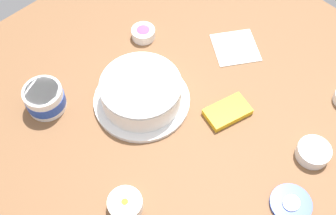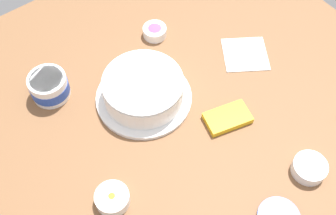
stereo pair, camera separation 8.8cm
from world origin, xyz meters
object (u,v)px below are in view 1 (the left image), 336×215
Objects in this scene: frosting_tub at (45,98)px; sprinkle_bowl_green at (313,152)px; sprinkle_bowl_rainbow at (143,33)px; sprinkle_bowl_yellow at (125,204)px; frosting_tub_lid at (291,204)px; paper_napkin at (235,47)px; frosted_cake at (141,92)px; candy_box_lower at (227,112)px.

sprinkle_bowl_green is at bearing 123.70° from frosting_tub.
sprinkle_bowl_yellow is (0.46, 0.44, 0.00)m from sprinkle_bowl_rainbow.
frosting_tub_lid is 0.76m from sprinkle_bowl_rainbow.
frosting_tub is at bearing -22.57° from paper_napkin.
frosted_cake is at bearing -8.79° from paper_napkin.
sprinkle_bowl_yellow is at bearing 14.59° from paper_napkin.
sprinkle_bowl_green is (-0.17, -0.05, 0.01)m from frosting_tub_lid.
frosted_cake is 0.55m from frosting_tub_lid.
frosting_tub reaches higher than candy_box_lower.
frosting_tub_lid is 0.78× the size of paper_napkin.
frosted_cake is 0.28m from sprinkle_bowl_rainbow.
paper_napkin is at bearing -165.41° from sprinkle_bowl_yellow.
frosting_tub_lid is 0.58m from paper_napkin.
candy_box_lower is at bearing 35.60° from paper_napkin.
sprinkle_bowl_green is 0.46m from paper_napkin.
sprinkle_bowl_rainbow is at bearing -136.69° from sprinkle_bowl_yellow.
sprinkle_bowl_green is 0.57m from sprinkle_bowl_yellow.
frosted_cake reaches higher than candy_box_lower.
frosting_tub is 0.43m from sprinkle_bowl_yellow.
frosted_cake reaches higher than sprinkle_bowl_rainbow.
candy_box_lower is (-0.16, 0.22, -0.04)m from frosted_cake.
frosting_tub is 0.83m from sprinkle_bowl_green.
sprinkle_bowl_rainbow is 0.70m from sprinkle_bowl_green.
frosting_tub is 1.48× the size of sprinkle_bowl_rainbow.
sprinkle_bowl_yellow reaches higher than candy_box_lower.
candy_box_lower is at bearing -106.85° from frosting_tub_lid.
sprinkle_bowl_green is 1.03× the size of sprinkle_bowl_yellow.
sprinkle_bowl_yellow reaches higher than sprinkle_bowl_green.
sprinkle_bowl_rainbow is at bearing -86.68° from sprinkle_bowl_green.
sprinkle_bowl_rainbow is 0.43m from candy_box_lower.
sprinkle_bowl_yellow is at bearing 43.31° from sprinkle_bowl_rainbow.
frosting_tub_lid is 0.18m from sprinkle_bowl_green.
sprinkle_bowl_yellow is at bearing 40.66° from frosted_cake.
sprinkle_bowl_rainbow is 0.87× the size of sprinkle_bowl_yellow.
frosting_tub is 0.42m from sprinkle_bowl_rainbow.
sprinkle_bowl_yellow is (0.04, 0.43, -0.02)m from frosting_tub.
frosting_tub is 0.57m from candy_box_lower.
frosted_cake reaches higher than paper_napkin.
sprinkle_bowl_green is (-0.23, 0.50, -0.03)m from frosted_cake.
frosting_tub is 1.25× the size of sprinkle_bowl_green.
sprinkle_bowl_rainbow is at bearing -53.27° from paper_napkin.
candy_box_lower is 0.28m from paper_napkin.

